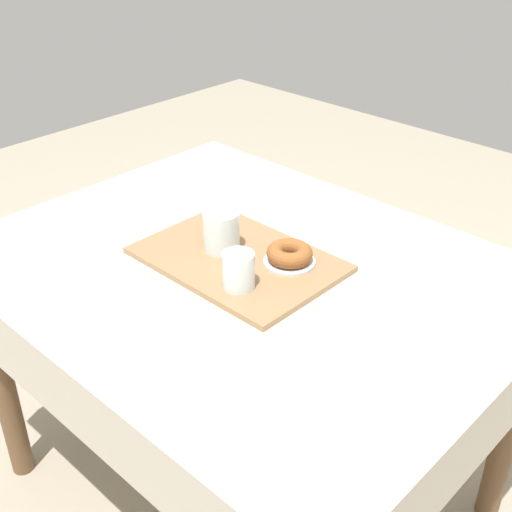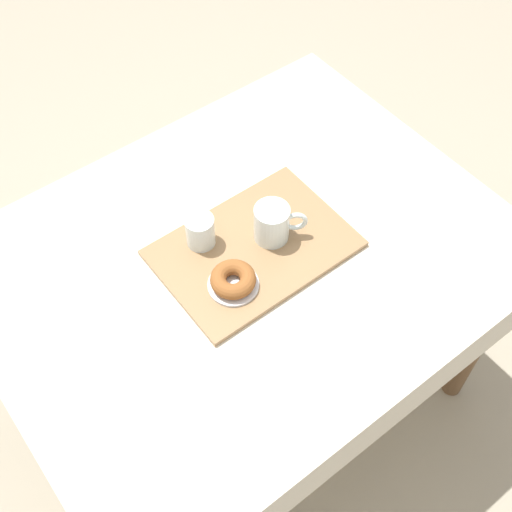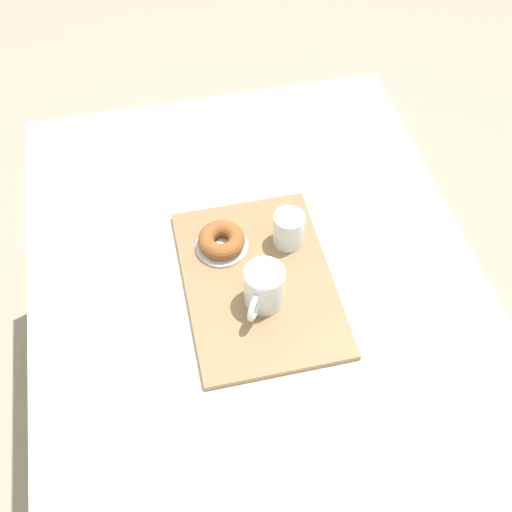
{
  "view_description": "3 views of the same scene",
  "coord_description": "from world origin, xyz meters",
  "px_view_note": "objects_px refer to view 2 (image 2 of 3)",
  "views": [
    {
      "loc": [
        0.95,
        -0.96,
        1.59
      ],
      "look_at": [
        0.06,
        -0.02,
        0.83
      ],
      "focal_mm": 47.16,
      "sensor_mm": 36.0,
      "label": 1
    },
    {
      "loc": [
        0.57,
        0.77,
        2.07
      ],
      "look_at": [
        -0.01,
        0.03,
        0.78
      ],
      "focal_mm": 46.58,
      "sensor_mm": 36.0,
      "label": 2
    },
    {
      "loc": [
        -0.84,
        0.19,
        1.94
      ],
      "look_at": [
        0.02,
        -0.0,
        0.81
      ],
      "focal_mm": 45.58,
      "sensor_mm": 36.0,
      "label": 3
    }
  ],
  "objects_px": {
    "tea_mug_left": "(273,224)",
    "serving_tray": "(254,249)",
    "water_glass_near": "(200,232)",
    "sugar_donut_left": "(233,279)",
    "donut_plate_left": "(233,285)",
    "dining_table": "(247,279)"
  },
  "relations": [
    {
      "from": "tea_mug_left",
      "to": "serving_tray",
      "type": "bearing_deg",
      "value": -0.48
    },
    {
      "from": "water_glass_near",
      "to": "sugar_donut_left",
      "type": "xyz_separation_m",
      "value": [
        0.01,
        0.15,
        -0.01
      ]
    },
    {
      "from": "tea_mug_left",
      "to": "donut_plate_left",
      "type": "bearing_deg",
      "value": 20.27
    },
    {
      "from": "dining_table",
      "to": "donut_plate_left",
      "type": "height_order",
      "value": "donut_plate_left"
    },
    {
      "from": "dining_table",
      "to": "donut_plate_left",
      "type": "xyz_separation_m",
      "value": [
        0.08,
        0.06,
        0.12
      ]
    },
    {
      "from": "donut_plate_left",
      "to": "sugar_donut_left",
      "type": "bearing_deg",
      "value": 180.0
    },
    {
      "from": "serving_tray",
      "to": "water_glass_near",
      "type": "xyz_separation_m",
      "value": [
        0.09,
        -0.09,
        0.04
      ]
    },
    {
      "from": "water_glass_near",
      "to": "donut_plate_left",
      "type": "height_order",
      "value": "water_glass_near"
    },
    {
      "from": "dining_table",
      "to": "sugar_donut_left",
      "type": "xyz_separation_m",
      "value": [
        0.08,
        0.06,
        0.15
      ]
    },
    {
      "from": "water_glass_near",
      "to": "sugar_donut_left",
      "type": "relative_size",
      "value": 0.78
    },
    {
      "from": "donut_plate_left",
      "to": "water_glass_near",
      "type": "bearing_deg",
      "value": -95.44
    },
    {
      "from": "serving_tray",
      "to": "sugar_donut_left",
      "type": "xyz_separation_m",
      "value": [
        0.11,
        0.06,
        0.03
      ]
    },
    {
      "from": "dining_table",
      "to": "donut_plate_left",
      "type": "relative_size",
      "value": 10.54
    },
    {
      "from": "tea_mug_left",
      "to": "sugar_donut_left",
      "type": "xyz_separation_m",
      "value": [
        0.16,
        0.06,
        -0.02
      ]
    },
    {
      "from": "sugar_donut_left",
      "to": "water_glass_near",
      "type": "bearing_deg",
      "value": -95.44
    },
    {
      "from": "serving_tray",
      "to": "tea_mug_left",
      "type": "relative_size",
      "value": 3.87
    },
    {
      "from": "dining_table",
      "to": "water_glass_near",
      "type": "bearing_deg",
      "value": -52.27
    },
    {
      "from": "serving_tray",
      "to": "tea_mug_left",
      "type": "xyz_separation_m",
      "value": [
        -0.06,
        0.0,
        0.05
      ]
    },
    {
      "from": "tea_mug_left",
      "to": "donut_plate_left",
      "type": "height_order",
      "value": "tea_mug_left"
    },
    {
      "from": "serving_tray",
      "to": "donut_plate_left",
      "type": "bearing_deg",
      "value": 29.55
    },
    {
      "from": "dining_table",
      "to": "sugar_donut_left",
      "type": "height_order",
      "value": "sugar_donut_left"
    },
    {
      "from": "serving_tray",
      "to": "donut_plate_left",
      "type": "height_order",
      "value": "donut_plate_left"
    }
  ]
}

